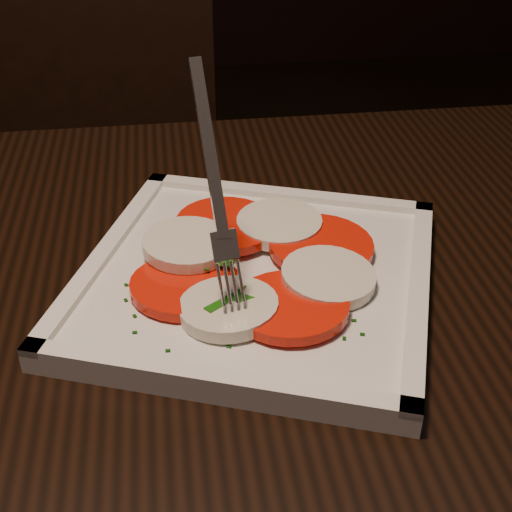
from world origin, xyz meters
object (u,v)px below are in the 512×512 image
table (147,429)px  fork (210,177)px  plate (256,279)px  chair (100,164)px

table → fork: 0.22m
table → fork: bearing=27.0°
plate → fork: bearing=-154.7°
table → chair: (-0.07, 0.75, -0.12)m
table → chair: size_ratio=1.30×
chair → fork: (0.14, -0.72, 0.33)m
table → fork: fork is taller
table → fork: (0.06, 0.03, 0.21)m
table → chair: bearing=95.6°
plate → fork: size_ratio=1.74×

